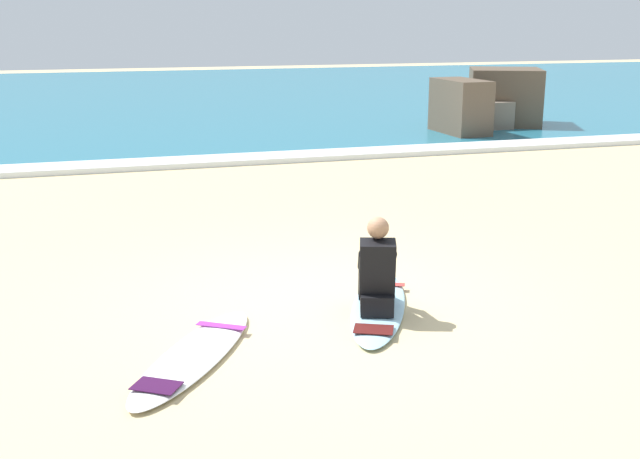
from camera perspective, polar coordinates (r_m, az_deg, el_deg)
name	(u,v)px	position (r m, az deg, el deg)	size (l,w,h in m)	color
ground_plane	(317,300)	(8.21, -0.22, -5.15)	(80.00, 80.00, 0.00)	#CCB584
sea	(146,97)	(29.51, -12.53, 9.36)	(80.00, 28.00, 0.10)	teal
breaking_foam	(201,161)	(15.99, -8.61, 4.92)	(80.00, 0.90, 0.11)	white
surfboard_main	(379,307)	(7.95, 4.28, -5.62)	(1.37, 2.17, 0.08)	#9ED1E5
surfer_seated	(377,274)	(7.67, 4.15, -3.25)	(0.54, 0.77, 0.95)	black
surfboard_spare_near	(194,355)	(6.94, -9.15, -9.00)	(1.59, 2.08, 0.08)	white
rock_outcrop_distant	(491,103)	(20.94, 12.31, 8.96)	(3.47, 3.18, 1.56)	#756656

